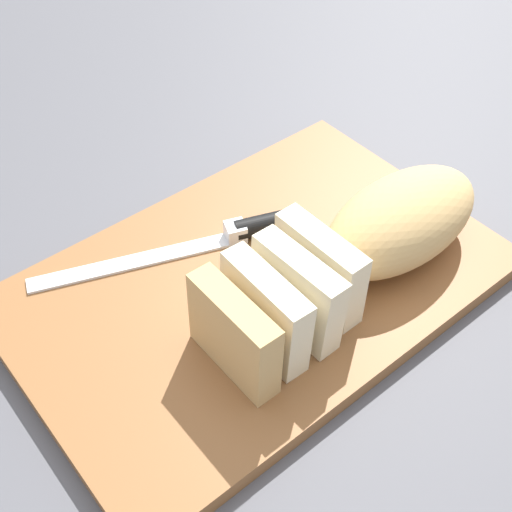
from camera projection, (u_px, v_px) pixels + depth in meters
ground_plane at (256, 290)px, 0.67m from camera, size 3.00×3.00×0.00m
cutting_board at (256, 284)px, 0.66m from camera, size 0.47×0.31×0.02m
bread_loaf at (363, 246)px, 0.63m from camera, size 0.32×0.10×0.08m
bread_knife at (227, 235)px, 0.68m from camera, size 0.26×0.12×0.02m
crumb_near_knife at (288, 307)px, 0.62m from camera, size 0.01×0.01×0.01m
crumb_near_loaf at (298, 225)px, 0.70m from camera, size 0.00×0.00×0.00m
crumb_stray_left at (302, 281)px, 0.65m from camera, size 0.00×0.00×0.00m
crumb_stray_right at (305, 289)px, 0.64m from camera, size 0.01×0.01×0.01m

